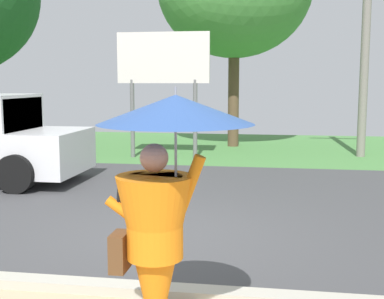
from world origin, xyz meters
The scene contains 4 objects.
ground_plane centered at (0.00, 2.95, -0.05)m, with size 40.00×22.00×0.20m.
monk_pedestrian centered at (0.79, -3.10, 1.18)m, with size 1.19×1.19×2.13m.
utility_pole centered at (4.11, 8.35, 3.21)m, with size 1.80×0.24×6.09m.
roadside_billboard centered at (-1.44, 7.19, 2.55)m, with size 2.60×0.12×3.50m.
Camera 1 is at (1.64, -6.87, 2.17)m, focal length 48.00 mm.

